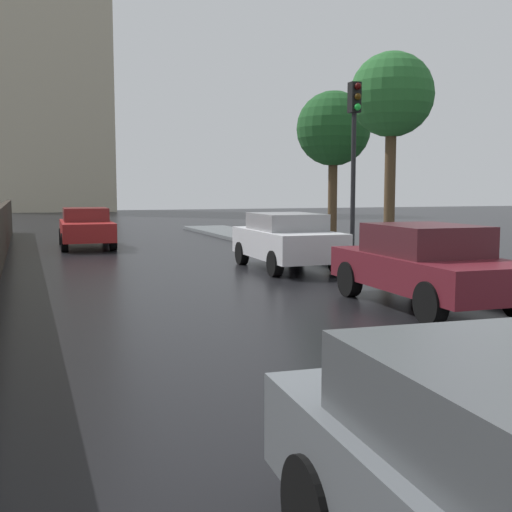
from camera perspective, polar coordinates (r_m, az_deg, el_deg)
car_maroon_near_kerb at (r=11.49m, az=14.98°, el=-0.71°), size 1.95×4.17×1.43m
car_white_mid_road at (r=16.35m, az=2.75°, el=1.46°), size 1.88×3.93×1.42m
car_red_behind_camera at (r=23.04m, az=-14.93°, el=2.49°), size 1.86×4.15×1.38m
traffic_light at (r=16.46m, az=8.76°, el=10.25°), size 0.26×0.39×4.55m
street_tree_mid at (r=23.68m, az=6.93°, el=11.12°), size 2.69×2.69×5.56m
street_tree_far at (r=19.52m, az=12.03°, el=13.70°), size 2.45×2.45×6.00m
distant_tower at (r=62.74m, az=-18.04°, el=18.06°), size 11.44×7.25×30.88m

